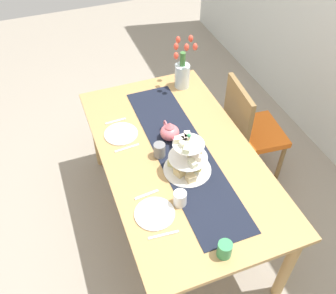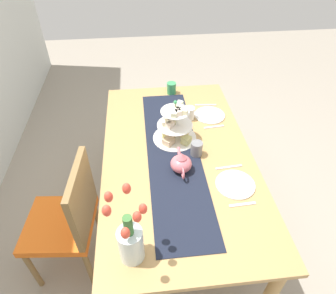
# 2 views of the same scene
# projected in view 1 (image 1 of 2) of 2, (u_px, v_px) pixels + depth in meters

# --- Properties ---
(ground_plane) EXTENTS (8.00, 8.00, 0.00)m
(ground_plane) POSITION_uv_depth(u_px,v_px,m) (176.00, 218.00, 2.96)
(ground_plane) COLOR gray
(dining_table) EXTENTS (1.73, 0.97, 0.73)m
(dining_table) POSITION_uv_depth(u_px,v_px,m) (178.00, 163.00, 2.51)
(dining_table) COLOR tan
(dining_table) RESTS_ON ground_plane
(chair_left) EXTENTS (0.46, 0.46, 0.91)m
(chair_left) POSITION_uv_depth(u_px,v_px,m) (248.00, 128.00, 2.96)
(chair_left) COLOR olive
(chair_left) RESTS_ON ground_plane
(table_runner) EXTENTS (1.44, 0.34, 0.00)m
(table_runner) POSITION_uv_depth(u_px,v_px,m) (182.00, 152.00, 2.45)
(table_runner) COLOR black
(table_runner) RESTS_ON dining_table
(tiered_cake_stand) EXTENTS (0.30, 0.30, 0.30)m
(tiered_cake_stand) POSITION_uv_depth(u_px,v_px,m) (187.00, 159.00, 2.27)
(tiered_cake_stand) COLOR beige
(tiered_cake_stand) RESTS_ON table_runner
(teapot) EXTENTS (0.24, 0.13, 0.14)m
(teapot) POSITION_uv_depth(u_px,v_px,m) (170.00, 132.00, 2.50)
(teapot) COLOR #D66B75
(teapot) RESTS_ON table_runner
(tulip_vase) EXTENTS (0.22, 0.17, 0.42)m
(tulip_vase) POSITION_uv_depth(u_px,v_px,m) (182.00, 71.00, 2.88)
(tulip_vase) COLOR silver
(tulip_vase) RESTS_ON dining_table
(dinner_plate_left) EXTENTS (0.23, 0.23, 0.01)m
(dinner_plate_left) POSITION_uv_depth(u_px,v_px,m) (121.00, 134.00, 2.57)
(dinner_plate_left) COLOR white
(dinner_plate_left) RESTS_ON dining_table
(fork_left) EXTENTS (0.02, 0.15, 0.01)m
(fork_left) POSITION_uv_depth(u_px,v_px,m) (116.00, 121.00, 2.67)
(fork_left) COLOR silver
(fork_left) RESTS_ON dining_table
(knife_left) EXTENTS (0.03, 0.17, 0.01)m
(knife_left) POSITION_uv_depth(u_px,v_px,m) (127.00, 148.00, 2.47)
(knife_left) COLOR silver
(knife_left) RESTS_ON dining_table
(dinner_plate_right) EXTENTS (0.23, 0.23, 0.01)m
(dinner_plate_right) POSITION_uv_depth(u_px,v_px,m) (155.00, 214.00, 2.10)
(dinner_plate_right) COLOR white
(dinner_plate_right) RESTS_ON dining_table
(fork_right) EXTENTS (0.03, 0.15, 0.01)m
(fork_right) POSITION_uv_depth(u_px,v_px,m) (147.00, 195.00, 2.20)
(fork_right) COLOR silver
(fork_right) RESTS_ON dining_table
(knife_right) EXTENTS (0.03, 0.17, 0.01)m
(knife_right) POSITION_uv_depth(u_px,v_px,m) (164.00, 235.00, 2.01)
(knife_right) COLOR silver
(knife_right) RESTS_ON dining_table
(mug_grey) EXTENTS (0.08, 0.08, 0.09)m
(mug_grey) POSITION_uv_depth(u_px,v_px,m) (160.00, 150.00, 2.39)
(mug_grey) COLOR slate
(mug_grey) RESTS_ON table_runner
(mug_white_text) EXTENTS (0.08, 0.08, 0.09)m
(mug_white_text) POSITION_uv_depth(u_px,v_px,m) (180.00, 198.00, 2.12)
(mug_white_text) COLOR white
(mug_white_text) RESTS_ON dining_table
(mug_orange) EXTENTS (0.08, 0.08, 0.09)m
(mug_orange) POSITION_uv_depth(u_px,v_px,m) (225.00, 249.00, 1.90)
(mug_orange) COLOR #389356
(mug_orange) RESTS_ON dining_table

